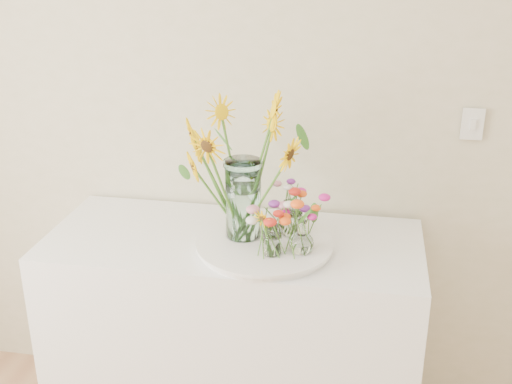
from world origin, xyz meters
TOP-DOWN VIEW (x-y plane):
  - counter at (-0.10, 1.93)m, footprint 1.40×0.60m
  - tray at (0.03, 1.86)m, footprint 0.47×0.47m
  - mason_jar at (-0.05, 1.90)m, footprint 0.15×0.15m
  - sunflower_bouquet at (-0.05, 1.90)m, footprint 0.79×0.79m
  - small_vase_a at (0.07, 1.78)m, footprint 0.07×0.07m
  - wildflower_posy_a at (0.07, 1.78)m, footprint 0.20×0.20m
  - small_vase_b at (0.17, 1.81)m, footprint 0.10×0.10m
  - wildflower_posy_b at (0.17, 1.81)m, footprint 0.23×0.23m
  - small_vase_c at (0.12, 1.95)m, footprint 0.09×0.09m
  - wildflower_posy_c at (0.12, 1.95)m, footprint 0.17×0.17m

SIDE VIEW (x-z plane):
  - counter at x=-0.10m, z-range 0.00..0.90m
  - tray at x=0.03m, z-range 0.90..0.92m
  - small_vase_a at x=0.07m, z-range 0.93..1.04m
  - small_vase_b at x=0.17m, z-range 0.93..1.05m
  - small_vase_c at x=0.12m, z-range 0.93..1.06m
  - wildflower_posy_a at x=0.07m, z-range 0.93..1.13m
  - wildflower_posy_b at x=0.17m, z-range 0.92..1.14m
  - wildflower_posy_c at x=0.12m, z-range 0.93..1.15m
  - mason_jar at x=-0.05m, z-range 0.93..1.22m
  - sunflower_bouquet at x=-0.05m, z-range 0.93..1.47m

